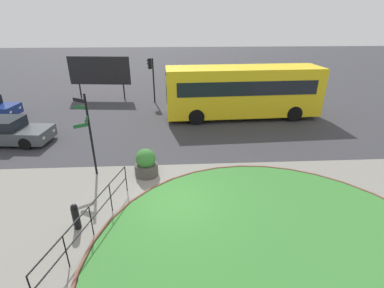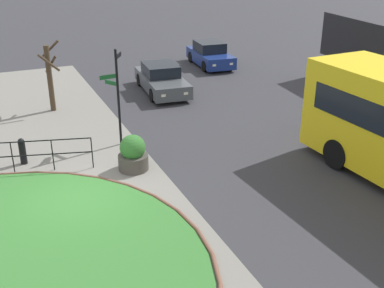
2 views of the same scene
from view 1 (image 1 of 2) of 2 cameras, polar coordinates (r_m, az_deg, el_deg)
ground at (r=10.60m, az=-3.46°, el=-11.54°), size 120.00×120.00×0.00m
sidewalk_paving at (r=9.35m, az=-3.45°, el=-17.22°), size 32.00×8.81×0.02m
grass_island at (r=8.69m, az=18.12°, el=-22.30°), size 10.88×10.88×0.10m
grass_kerb_ring at (r=8.68m, az=18.12°, el=-22.27°), size 11.19×11.19×0.11m
signpost_directional at (r=12.07m, az=-20.34°, el=2.80°), size 0.68×0.99×3.56m
bollard_foreground at (r=9.85m, az=-22.54°, el=-13.40°), size 0.23×0.23×0.93m
railing_grass_edge at (r=9.26m, az=-19.91°, el=-13.76°), size 1.37×4.88×1.10m
bus_yellow at (r=19.10m, az=10.24°, el=10.54°), size 10.12×3.00×3.33m
car_near_lane at (r=17.99m, az=-33.48°, el=2.08°), size 4.61×2.18×1.37m
traffic_light_near at (r=22.39m, az=-8.30°, el=14.56°), size 0.49×0.26×3.41m
billboard_left at (r=24.58m, az=-18.28°, el=13.87°), size 4.99×0.62×3.41m
planter_near_signpost at (r=12.07m, az=-9.31°, el=-3.97°), size 0.99×0.99×1.22m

